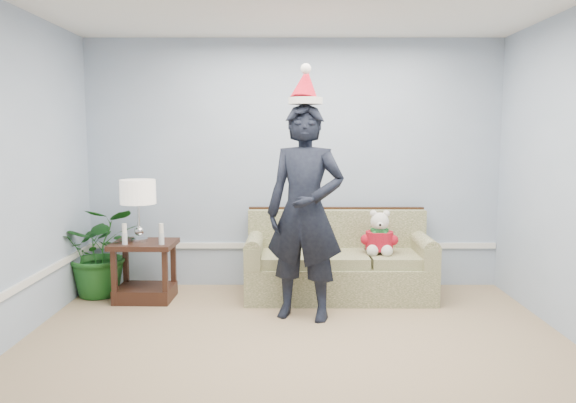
# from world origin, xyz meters

# --- Properties ---
(room_shell) EXTENTS (4.54, 5.04, 2.74)m
(room_shell) POSITION_xyz_m (0.00, 0.00, 1.35)
(room_shell) COLOR tan
(room_shell) RESTS_ON ground
(wainscot_trim) EXTENTS (4.49, 4.99, 0.06)m
(wainscot_trim) POSITION_xyz_m (-1.18, 1.18, 0.45)
(wainscot_trim) COLOR white
(wainscot_trim) RESTS_ON room_shell
(sofa) EXTENTS (1.90, 0.82, 0.89)m
(sofa) POSITION_xyz_m (0.46, 2.10, 0.32)
(sofa) COLOR #475528
(sofa) RESTS_ON room_shell
(side_table) EXTENTS (0.63, 0.54, 0.60)m
(side_table) POSITION_xyz_m (-1.51, 1.93, 0.23)
(side_table) COLOR #3A1F15
(side_table) RESTS_ON room_shell
(table_lamp) EXTENTS (0.35, 0.35, 0.63)m
(table_lamp) POSITION_xyz_m (-1.56, 1.94, 1.08)
(table_lamp) COLOR silver
(table_lamp) RESTS_ON side_table
(candle_pair) EXTENTS (0.41, 0.05, 0.21)m
(candle_pair) POSITION_xyz_m (-1.48, 1.78, 0.70)
(candle_pair) COLOR silver
(candle_pair) RESTS_ON side_table
(houseplant) EXTENTS (0.95, 0.85, 0.94)m
(houseplant) POSITION_xyz_m (-2.00, 2.09, 0.47)
(houseplant) COLOR #1A541B
(houseplant) RESTS_ON room_shell
(man) EXTENTS (0.81, 0.65, 1.95)m
(man) POSITION_xyz_m (0.09, 1.37, 0.97)
(man) COLOR black
(man) RESTS_ON room_shell
(santa_hat) EXTENTS (0.38, 0.41, 0.36)m
(santa_hat) POSITION_xyz_m (0.09, 1.39, 2.09)
(santa_hat) COLOR silver
(santa_hat) RESTS_ON man
(teddy_bear) EXTENTS (0.31, 0.33, 0.45)m
(teddy_bear) POSITION_xyz_m (0.87, 1.98, 0.63)
(teddy_bear) COLOR silver
(teddy_bear) RESTS_ON sofa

